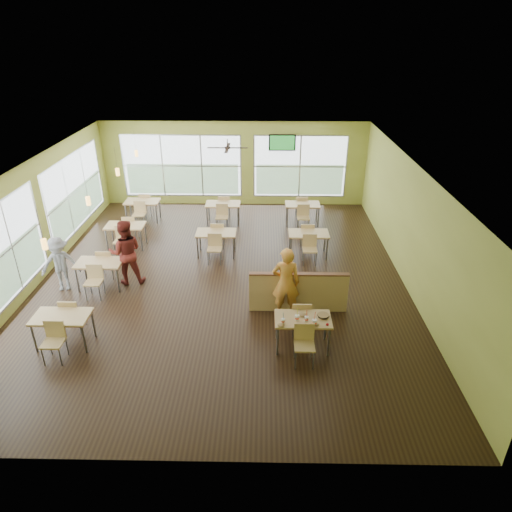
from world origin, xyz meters
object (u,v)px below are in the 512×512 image
object	(u,v)px
half_wall_divider	(298,292)
man_plaid	(286,283)
main_table	(303,323)
food_basket	(323,316)

from	to	relation	value
half_wall_divider	man_plaid	bearing A→B (deg)	-146.50
main_table	food_basket	distance (m)	0.46
main_table	man_plaid	distance (m)	1.31
man_plaid	food_basket	distance (m)	1.40
man_plaid	food_basket	xyz separation A→B (m)	(0.75, -1.17, -0.12)
food_basket	main_table	bearing A→B (deg)	-171.63
man_plaid	food_basket	size ratio (longest dim) A/B	6.95
half_wall_divider	main_table	bearing A→B (deg)	-90.00
half_wall_divider	man_plaid	distance (m)	0.54
food_basket	half_wall_divider	bearing A→B (deg)	107.24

